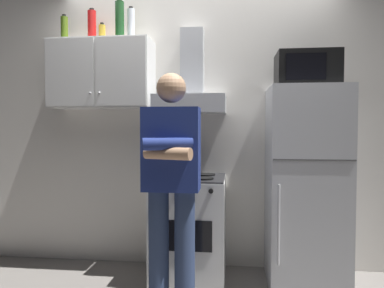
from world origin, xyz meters
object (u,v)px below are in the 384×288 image
(microwave, at_px, (306,70))
(bottle_soda_red, at_px, (92,26))
(refrigerator, at_px, (305,186))
(range_hood, at_px, (191,91))
(upper_cabinet, at_px, (102,75))
(person_standing, at_px, (171,183))
(bottle_vodka_clear, at_px, (131,24))
(bottle_spice_jar, at_px, (102,33))
(bottle_olive_oil, at_px, (64,29))
(stove_oven, at_px, (189,227))
(bottle_wine_green, at_px, (120,20))

(microwave, xyz_separation_m, bottle_soda_red, (-1.86, 0.15, 0.45))
(refrigerator, distance_m, bottle_soda_red, 2.33)
(range_hood, relative_size, microwave, 1.56)
(upper_cabinet, xyz_separation_m, person_standing, (0.75, -0.73, -0.85))
(bottle_vodka_clear, bearing_deg, person_standing, -56.79)
(bottle_spice_jar, bearing_deg, microwave, -3.81)
(upper_cabinet, bearing_deg, bottle_vodka_clear, 1.79)
(upper_cabinet, xyz_separation_m, bottle_olive_oil, (-0.33, -0.03, 0.41))
(bottle_spice_jar, bearing_deg, person_standing, -44.67)
(refrigerator, height_order, person_standing, person_standing)
(stove_oven, bearing_deg, refrigerator, 0.04)
(range_hood, bearing_deg, stove_oven, -90.00)
(range_hood, distance_m, bottle_spice_jar, 0.96)
(stove_oven, xyz_separation_m, bottle_vodka_clear, (-0.53, 0.13, 1.75))
(bottle_vodka_clear, distance_m, bottle_olive_oil, 0.60)
(bottle_soda_red, xyz_separation_m, bottle_olive_oil, (-0.23, -0.07, -0.03))
(person_standing, xyz_separation_m, bottle_soda_red, (-0.86, 0.77, 1.29))
(upper_cabinet, relative_size, bottle_wine_green, 2.62)
(bottle_olive_oil, bearing_deg, refrigerator, -2.70)
(bottle_wine_green, bearing_deg, refrigerator, -3.47)
(bottle_soda_red, relative_size, bottle_spice_jar, 1.88)
(upper_cabinet, distance_m, bottle_soda_red, 0.46)
(bottle_vodka_clear, bearing_deg, stove_oven, -14.05)
(refrigerator, xyz_separation_m, person_standing, (-1.00, -0.61, 0.10))
(person_standing, distance_m, bottle_soda_red, 1.73)
(person_standing, distance_m, bottle_spice_jar, 1.61)
(person_standing, height_order, bottle_soda_red, bottle_soda_red)
(stove_oven, xyz_separation_m, bottle_spice_jar, (-0.80, 0.14, 1.69))
(refrigerator, distance_m, bottle_wine_green, 2.12)
(bottle_olive_oil, bearing_deg, bottle_soda_red, 16.46)
(refrigerator, bearing_deg, bottle_wine_green, 176.53)
(stove_oven, height_order, bottle_spice_jar, bottle_spice_jar)
(bottle_vodka_clear, xyz_separation_m, bottle_wine_green, (-0.09, -0.04, 0.03))
(refrigerator, bearing_deg, person_standing, -148.77)
(range_hood, relative_size, refrigerator, 0.47)
(bottle_olive_oil, height_order, bottle_spice_jar, bottle_olive_oil)
(bottle_spice_jar, bearing_deg, range_hood, -0.65)
(bottle_soda_red, relative_size, bottle_olive_oil, 1.28)
(bottle_olive_oil, bearing_deg, stove_oven, -5.00)
(stove_oven, distance_m, range_hood, 1.17)
(stove_oven, bearing_deg, microwave, 1.15)
(person_standing, xyz_separation_m, bottle_vodka_clear, (-0.48, 0.74, 1.29))
(refrigerator, relative_size, person_standing, 0.98)
(upper_cabinet, bearing_deg, stove_oven, -8.90)
(bottle_wine_green, bearing_deg, bottle_olive_oil, 179.69)
(bottle_vodka_clear, relative_size, bottle_spice_jar, 1.83)
(microwave, bearing_deg, refrigerator, -89.10)
(refrigerator, relative_size, microwave, 3.33)
(microwave, bearing_deg, person_standing, -148.00)
(bottle_soda_red, bearing_deg, range_hood, -2.52)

